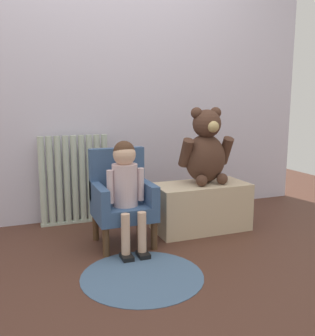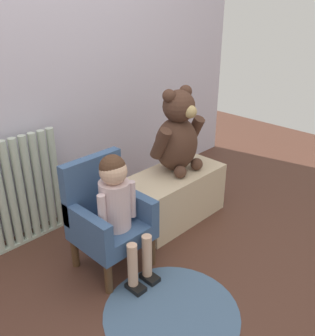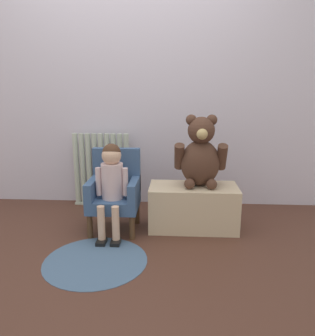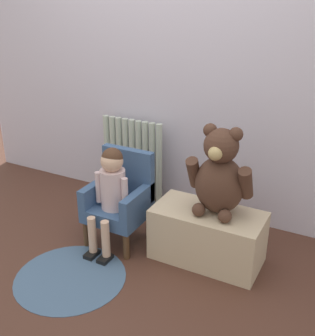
{
  "view_description": "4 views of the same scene",
  "coord_description": "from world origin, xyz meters",
  "views": [
    {
      "loc": [
        -0.73,
        -2.01,
        0.98
      ],
      "look_at": [
        0.23,
        0.45,
        0.5
      ],
      "focal_mm": 40.0,
      "sensor_mm": 36.0,
      "label": 1
    },
    {
      "loc": [
        -1.15,
        -1.07,
        1.48
      ],
      "look_at": [
        0.33,
        0.38,
        0.5
      ],
      "focal_mm": 40.0,
      "sensor_mm": 36.0,
      "label": 2
    },
    {
      "loc": [
        0.44,
        -2.1,
        1.14
      ],
      "look_at": [
        0.3,
        0.39,
        0.53
      ],
      "focal_mm": 35.0,
      "sensor_mm": 36.0,
      "label": 3
    },
    {
      "loc": [
        1.41,
        -1.78,
        1.69
      ],
      "look_at": [
        0.22,
        0.44,
        0.6
      ],
      "focal_mm": 45.0,
      "sensor_mm": 36.0,
      "label": 4
    }
  ],
  "objects": [
    {
      "name": "ground_plane",
      "position": [
        0.0,
        0.0,
        0.0
      ],
      "size": [
        6.0,
        6.0,
        0.0
      ],
      "primitive_type": "plane",
      "color": "#4B2C21"
    },
    {
      "name": "floor_rug",
      "position": [
        -0.09,
        -0.14,
        0.0
      ],
      "size": [
        0.7,
        0.7,
        0.01
      ],
      "primitive_type": "cylinder",
      "color": "#45607F",
      "rests_on": "ground_plane"
    },
    {
      "name": "back_wall",
      "position": [
        0.0,
        1.09,
        1.2
      ],
      "size": [
        3.8,
        0.05,
        2.4
      ],
      "primitive_type": "cube",
      "color": "silver",
      "rests_on": "ground_plane"
    },
    {
      "name": "child_armchair",
      "position": [
        -0.05,
        0.41,
        0.32
      ],
      "size": [
        0.39,
        0.38,
        0.66
      ],
      "color": "#38547E",
      "rests_on": "ground_plane"
    },
    {
      "name": "radiator",
      "position": [
        -0.29,
        0.96,
        0.35
      ],
      "size": [
        0.56,
        0.05,
        0.71
      ],
      "color": "#B4C1AF",
      "rests_on": "ground_plane"
    },
    {
      "name": "low_bench",
      "position": [
        0.59,
        0.46,
        0.18
      ],
      "size": [
        0.72,
        0.36,
        0.36
      ],
      "primitive_type": "cube",
      "color": "#C6B08E",
      "rests_on": "ground_plane"
    },
    {
      "name": "child_figure",
      "position": [
        -0.05,
        0.3,
        0.47
      ],
      "size": [
        0.25,
        0.35,
        0.72
      ],
      "color": "beige",
      "rests_on": "ground_plane"
    },
    {
      "name": "large_teddy_bear",
      "position": [
        0.64,
        0.49,
        0.61
      ],
      "size": [
        0.42,
        0.29,
        0.58
      ],
      "color": "#492E22",
      "rests_on": "low_bench"
    }
  ]
}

